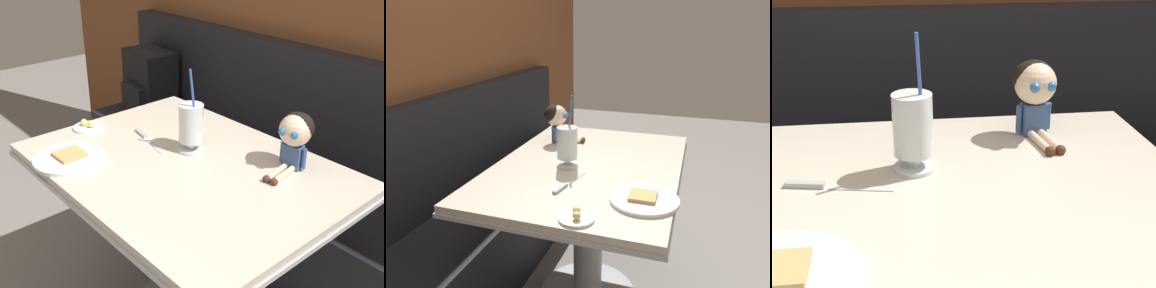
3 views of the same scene
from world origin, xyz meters
TOP-DOWN VIEW (x-y plane):
  - wood_panel_wall at (0.00, 1.05)m, footprint 4.40×0.08m
  - booth_bench at (0.00, 0.81)m, footprint 2.60×0.48m
  - diner_table at (0.00, 0.18)m, footprint 1.11×0.81m
  - toast_plate at (-0.28, -0.11)m, footprint 0.25×0.25m
  - milkshake_glass at (-0.06, 0.26)m, footprint 0.10×0.10m
  - butter_saucer at (-0.48, 0.08)m, footprint 0.12×0.12m
  - butter_knife at (-0.26, 0.20)m, footprint 0.23×0.06m
  - seated_doll at (0.26, 0.44)m, footprint 0.13×0.23m

SIDE VIEW (x-z plane):
  - booth_bench at x=0.00m, z-range -0.17..0.83m
  - diner_table at x=0.00m, z-range 0.17..0.91m
  - butter_knife at x=-0.26m, z-range 0.74..0.75m
  - toast_plate at x=-0.28m, z-range 0.74..0.76m
  - butter_saucer at x=-0.48m, z-range 0.73..0.77m
  - milkshake_glass at x=-0.06m, z-range 0.68..1.00m
  - seated_doll at x=0.26m, z-range 0.77..0.97m
  - wood_panel_wall at x=0.00m, z-range 0.00..2.40m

